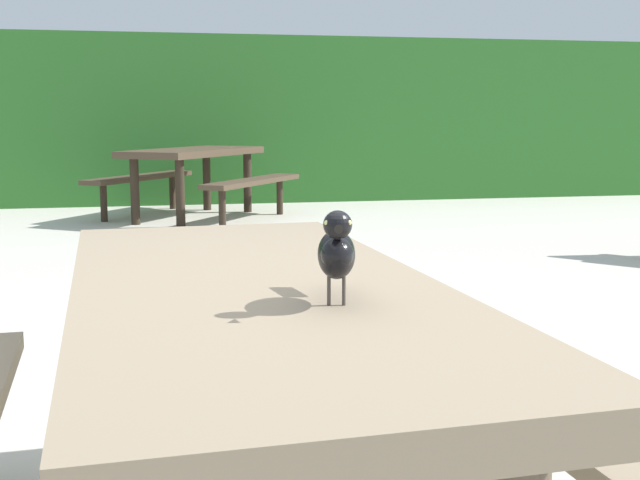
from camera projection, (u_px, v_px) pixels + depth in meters
The scene contains 4 objects.
hedge_wall at pixel (171, 120), 10.94m from camera, with size 28.00×2.15×2.07m, color #2D6B28.
picnic_table_foreground at pixel (255, 361), 1.80m from camera, with size 1.77×1.84×0.74m.
bird_grackle at pixel (337, 251), 1.51m from camera, with size 0.10×0.29×0.18m.
picnic_table_mid_left at pixel (194, 166), 8.74m from camera, with size 2.35×2.36×0.74m.
Camera 1 is at (-0.29, -1.78, 1.09)m, focal length 46.10 mm.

